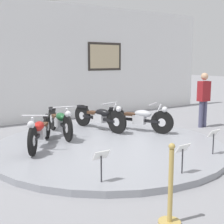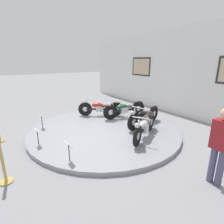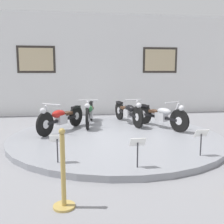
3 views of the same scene
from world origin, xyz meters
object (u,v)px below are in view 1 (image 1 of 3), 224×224
(visitor_standing, at_px, (204,97))
(motorcycle_red, at_px, (40,130))
(motorcycle_green, at_px, (60,121))
(info_placard_front_left, at_px, (101,159))
(stanchion_post_left_of_entry, at_px, (170,197))
(info_placard_front_right, at_px, (214,136))
(motorcycle_black, at_px, (100,116))
(motorcycle_silver, at_px, (140,118))
(info_placard_front_centre, at_px, (183,152))

(visitor_standing, bearing_deg, motorcycle_red, 177.70)
(motorcycle_green, bearing_deg, info_placard_front_left, -103.11)
(motorcycle_green, xyz_separation_m, stanchion_post_left_of_entry, (-0.58, -4.52, -0.16))
(info_placard_front_left, bearing_deg, stanchion_post_left_of_entry, -83.39)
(motorcycle_red, height_order, info_placard_front_right, motorcycle_red)
(motorcycle_black, bearing_deg, stanchion_post_left_of_entry, -111.26)
(motorcycle_silver, relative_size, info_placard_front_right, 3.42)
(motorcycle_red, bearing_deg, info_placard_front_centre, -64.28)
(motorcycle_green, xyz_separation_m, info_placard_front_centre, (0.59, -3.60, -0.02))
(info_placard_front_left, distance_m, info_placard_front_centre, 1.39)
(info_placard_front_left, height_order, info_placard_front_right, same)
(motorcycle_silver, height_order, info_placard_front_left, motorcycle_silver)
(motorcycle_black, relative_size, info_placard_front_centre, 3.77)
(motorcycle_silver, distance_m, info_placard_front_right, 2.44)
(motorcycle_silver, xyz_separation_m, info_placard_front_right, (-0.05, -2.44, -0.00))
(info_placard_front_right, bearing_deg, visitor_standing, 43.95)
(motorcycle_red, height_order, info_placard_front_centre, motorcycle_red)
(visitor_standing, bearing_deg, info_placard_front_right, -136.05)
(info_placard_front_left, height_order, stanchion_post_left_of_entry, stanchion_post_left_of_entry)
(motorcycle_silver, height_order, info_placard_front_right, motorcycle_silver)
(info_placard_front_right, xyz_separation_m, visitor_standing, (2.33, 2.24, 0.43))
(info_placard_front_right, height_order, visitor_standing, visitor_standing)
(motorcycle_green, relative_size, visitor_standing, 1.21)
(motorcycle_black, bearing_deg, info_placard_front_centre, -99.31)
(motorcycle_silver, bearing_deg, motorcycle_red, 179.95)
(motorcycle_green, distance_m, motorcycle_silver, 2.10)
(motorcycle_green, bearing_deg, info_placard_front_right, -58.93)
(motorcycle_red, xyz_separation_m, stanchion_post_left_of_entry, (0.21, -3.80, -0.15))
(motorcycle_red, relative_size, motorcycle_silver, 0.94)
(info_placard_front_left, bearing_deg, info_placard_front_centre, -17.87)
(motorcycle_red, distance_m, visitor_standing, 5.06)
(stanchion_post_left_of_entry, bearing_deg, motorcycle_red, 93.24)
(motorcycle_red, relative_size, info_placard_front_centre, 3.23)
(info_placard_front_right, bearing_deg, motorcycle_green, 121.07)
(info_placard_front_centre, height_order, visitor_standing, visitor_standing)
(motorcycle_red, bearing_deg, info_placard_front_left, -88.63)
(stanchion_post_left_of_entry, bearing_deg, visitor_standing, 36.68)
(motorcycle_silver, height_order, info_placard_front_centre, motorcycle_silver)
(info_placard_front_right, distance_m, visitor_standing, 3.26)
(motorcycle_green, relative_size, info_placard_front_left, 3.85)
(motorcycle_green, bearing_deg, stanchion_post_left_of_entry, -97.34)
(stanchion_post_left_of_entry, bearing_deg, motorcycle_green, 82.66)
(visitor_standing, bearing_deg, motorcycle_green, 167.62)
(motorcycle_red, xyz_separation_m, info_placard_front_right, (2.71, -2.45, -0.00))
(motorcycle_black, distance_m, info_placard_front_left, 3.71)
(stanchion_post_left_of_entry, bearing_deg, motorcycle_black, 68.74)
(motorcycle_green, height_order, info_placard_front_right, motorcycle_green)
(motorcycle_silver, height_order, visitor_standing, visitor_standing)
(info_placard_front_left, relative_size, info_placard_front_right, 1.00)
(motorcycle_green, bearing_deg, visitor_standing, -12.38)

